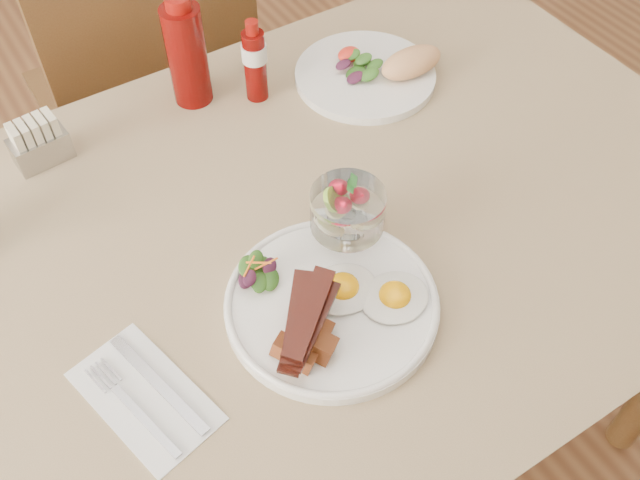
{
  "coord_description": "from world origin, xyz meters",
  "views": [
    {
      "loc": [
        -0.34,
        -0.57,
        1.53
      ],
      "look_at": [
        -0.03,
        -0.08,
        0.82
      ],
      "focal_mm": 40.0,
      "sensor_mm": 36.0,
      "label": 1
    }
  ],
  "objects_px": {
    "table": "(310,261)",
    "chair_far": "(151,96)",
    "ketchup_bottle": "(187,54)",
    "hot_sauce_bottle": "(255,62)",
    "second_plate": "(376,71)",
    "fruit_cup": "(347,210)",
    "sugar_caddy": "(39,143)",
    "main_plate": "(332,305)"
  },
  "relations": [
    {
      "from": "second_plate",
      "to": "hot_sauce_bottle",
      "type": "bearing_deg",
      "value": 160.45
    },
    {
      "from": "table",
      "to": "second_plate",
      "type": "height_order",
      "value": "second_plate"
    },
    {
      "from": "second_plate",
      "to": "sugar_caddy",
      "type": "bearing_deg",
      "value": 168.48
    },
    {
      "from": "hot_sauce_bottle",
      "to": "sugar_caddy",
      "type": "bearing_deg",
      "value": 173.12
    },
    {
      "from": "chair_far",
      "to": "ketchup_bottle",
      "type": "relative_size",
      "value": 4.89
    },
    {
      "from": "hot_sauce_bottle",
      "to": "ketchup_bottle",
      "type": "bearing_deg",
      "value": 150.05
    },
    {
      "from": "table",
      "to": "ketchup_bottle",
      "type": "relative_size",
      "value": 7.0
    },
    {
      "from": "chair_far",
      "to": "fruit_cup",
      "type": "xyz_separation_m",
      "value": [
        0.02,
        -0.72,
        0.3
      ]
    },
    {
      "from": "sugar_caddy",
      "to": "main_plate",
      "type": "bearing_deg",
      "value": -69.37
    },
    {
      "from": "second_plate",
      "to": "ketchup_bottle",
      "type": "relative_size",
      "value": 1.31
    },
    {
      "from": "ketchup_bottle",
      "to": "sugar_caddy",
      "type": "distance_m",
      "value": 0.27
    },
    {
      "from": "table",
      "to": "ketchup_bottle",
      "type": "xyz_separation_m",
      "value": [
        -0.02,
        0.34,
        0.18
      ]
    },
    {
      "from": "chair_far",
      "to": "second_plate",
      "type": "xyz_separation_m",
      "value": [
        0.27,
        -0.44,
        0.24
      ]
    },
    {
      "from": "fruit_cup",
      "to": "sugar_caddy",
      "type": "distance_m",
      "value": 0.5
    },
    {
      "from": "ketchup_bottle",
      "to": "chair_far",
      "type": "bearing_deg",
      "value": 86.86
    },
    {
      "from": "fruit_cup",
      "to": "hot_sauce_bottle",
      "type": "distance_m",
      "value": 0.35
    },
    {
      "from": "table",
      "to": "second_plate",
      "type": "bearing_deg",
      "value": 39.09
    },
    {
      "from": "sugar_caddy",
      "to": "second_plate",
      "type": "bearing_deg",
      "value": -16.52
    },
    {
      "from": "table",
      "to": "main_plate",
      "type": "height_order",
      "value": "main_plate"
    },
    {
      "from": "hot_sauce_bottle",
      "to": "fruit_cup",
      "type": "bearing_deg",
      "value": -98.62
    },
    {
      "from": "table",
      "to": "chair_far",
      "type": "relative_size",
      "value": 1.43
    },
    {
      "from": "second_plate",
      "to": "hot_sauce_bottle",
      "type": "relative_size",
      "value": 1.71
    },
    {
      "from": "main_plate",
      "to": "hot_sauce_bottle",
      "type": "distance_m",
      "value": 0.45
    },
    {
      "from": "ketchup_bottle",
      "to": "hot_sauce_bottle",
      "type": "xyz_separation_m",
      "value": [
        0.09,
        -0.05,
        -0.02
      ]
    },
    {
      "from": "table",
      "to": "hot_sauce_bottle",
      "type": "xyz_separation_m",
      "value": [
        0.08,
        0.29,
        0.16
      ]
    },
    {
      "from": "main_plate",
      "to": "sugar_caddy",
      "type": "distance_m",
      "value": 0.52
    },
    {
      "from": "second_plate",
      "to": "sugar_caddy",
      "type": "xyz_separation_m",
      "value": [
        -0.55,
        0.11,
        0.02
      ]
    },
    {
      "from": "fruit_cup",
      "to": "second_plate",
      "type": "relative_size",
      "value": 0.41
    },
    {
      "from": "table",
      "to": "sugar_caddy",
      "type": "xyz_separation_m",
      "value": [
        -0.28,
        0.33,
        0.12
      ]
    },
    {
      "from": "table",
      "to": "fruit_cup",
      "type": "height_order",
      "value": "fruit_cup"
    },
    {
      "from": "table",
      "to": "main_plate",
      "type": "xyz_separation_m",
      "value": [
        -0.05,
        -0.14,
        0.1
      ]
    },
    {
      "from": "chair_far",
      "to": "main_plate",
      "type": "bearing_deg",
      "value": -93.77
    },
    {
      "from": "table",
      "to": "ketchup_bottle",
      "type": "height_order",
      "value": "ketchup_bottle"
    },
    {
      "from": "main_plate",
      "to": "hot_sauce_bottle",
      "type": "relative_size",
      "value": 1.93
    },
    {
      "from": "table",
      "to": "hot_sauce_bottle",
      "type": "distance_m",
      "value": 0.34
    },
    {
      "from": "table",
      "to": "second_plate",
      "type": "distance_m",
      "value": 0.36
    },
    {
      "from": "table",
      "to": "second_plate",
      "type": "relative_size",
      "value": 5.35
    },
    {
      "from": "table",
      "to": "ketchup_bottle",
      "type": "distance_m",
      "value": 0.39
    },
    {
      "from": "table",
      "to": "chair_far",
      "type": "bearing_deg",
      "value": 90.0
    },
    {
      "from": "main_plate",
      "to": "sugar_caddy",
      "type": "xyz_separation_m",
      "value": [
        -0.23,
        0.47,
        0.03
      ]
    },
    {
      "from": "main_plate",
      "to": "second_plate",
      "type": "relative_size",
      "value": 1.13
    },
    {
      "from": "second_plate",
      "to": "fruit_cup",
      "type": "bearing_deg",
      "value": -131.5
    }
  ]
}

